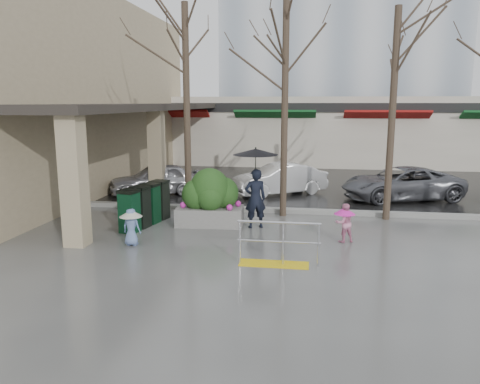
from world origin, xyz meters
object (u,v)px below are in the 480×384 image
(tree_midwest, at_px, (286,51))
(car_c, at_px, (402,183))
(car_b, at_px, (279,179))
(car_a, at_px, (156,179))
(news_boxes, at_px, (145,205))
(tree_west, at_px, (186,58))
(tree_mideast, at_px, (395,63))
(planter, at_px, (210,198))
(handrail, at_px, (277,249))
(child_pink, at_px, (344,220))
(woman, at_px, (255,180))
(child_blue, at_px, (131,223))

(tree_midwest, distance_m, car_c, 7.11)
(tree_midwest, relative_size, car_b, 1.83)
(car_a, relative_size, car_c, 0.82)
(news_boxes, relative_size, car_a, 0.62)
(tree_west, xyz_separation_m, tree_mideast, (6.50, 0.00, -0.22))
(planter, bearing_deg, handrail, -55.10)
(tree_west, distance_m, car_b, 6.39)
(child_pink, xyz_separation_m, news_boxes, (-5.85, 0.87, 0.03))
(tree_west, distance_m, planter, 4.65)
(car_b, bearing_deg, handrail, -28.33)
(planter, relative_size, car_b, 0.54)
(planter, relative_size, car_a, 0.56)
(woman, distance_m, car_c, 7.09)
(tree_midwest, xyz_separation_m, child_pink, (1.80, -2.73, -4.64))
(tree_west, distance_m, child_blue, 5.95)
(news_boxes, height_order, car_a, car_a)
(car_c, bearing_deg, tree_midwest, -69.97)
(tree_midwest, height_order, planter, tree_midwest)
(child_pink, height_order, car_b, car_b)
(handrail, bearing_deg, child_blue, 166.67)
(woman, bearing_deg, news_boxes, -16.11)
(tree_midwest, distance_m, car_b, 5.86)
(tree_west, bearing_deg, woman, -33.55)
(tree_west, height_order, child_pink, tree_west)
(tree_mideast, bearing_deg, child_pink, -118.78)
(car_a, bearing_deg, car_c, 68.35)
(child_pink, xyz_separation_m, car_c, (2.52, 6.00, 0.03))
(tree_mideast, relative_size, car_a, 1.76)
(tree_west, height_order, tree_mideast, tree_west)
(tree_midwest, height_order, news_boxes, tree_midwest)
(tree_mideast, relative_size, news_boxes, 2.86)
(tree_mideast, xyz_separation_m, planter, (-5.41, -1.54, -4.03))
(tree_midwest, relative_size, news_boxes, 3.07)
(child_pink, relative_size, car_c, 0.23)
(tree_mideast, height_order, child_blue, tree_mideast)
(car_c, bearing_deg, handrail, -44.34)
(planter, distance_m, car_c, 8.04)
(car_b, bearing_deg, child_blue, -55.91)
(tree_mideast, distance_m, car_b, 6.66)
(woman, xyz_separation_m, child_blue, (-2.98, -2.24, -0.84))
(tree_mideast, relative_size, planter, 3.16)
(tree_midwest, distance_m, child_pink, 5.68)
(handrail, relative_size, child_pink, 1.81)
(news_boxes, bearing_deg, car_c, 43.17)
(car_a, bearing_deg, car_b, 74.59)
(handrail, distance_m, car_a, 9.41)
(tree_midwest, bearing_deg, tree_west, -180.00)
(tree_midwest, bearing_deg, child_blue, -133.61)
(child_pink, bearing_deg, car_c, -135.09)
(child_pink, xyz_separation_m, car_a, (-7.11, 5.58, 0.03))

